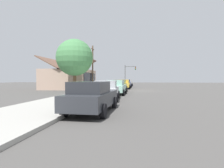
% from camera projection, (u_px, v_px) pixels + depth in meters
% --- Properties ---
extents(ground_plane, '(120.00, 120.00, 0.00)m').
position_uv_depth(ground_plane, '(140.00, 91.00, 27.69)').
color(ground_plane, '#4C4947').
extents(sidewalk_curb, '(60.00, 4.20, 0.16)m').
position_uv_depth(sidewalk_curb, '(103.00, 90.00, 28.46)').
color(sidewalk_curb, '#A3A099').
rests_on(sidewalk_curb, ground).
extents(car_charcoal, '(4.94, 2.15, 1.59)m').
position_uv_depth(car_charcoal, '(92.00, 97.00, 9.70)').
color(car_charcoal, '#2D3035').
rests_on(car_charcoal, ground).
extents(car_silver, '(4.75, 2.17, 1.59)m').
position_uv_depth(car_silver, '(107.00, 90.00, 15.38)').
color(car_silver, silver).
rests_on(car_silver, ground).
extents(car_seafoam, '(4.70, 2.12, 1.59)m').
position_uv_depth(car_seafoam, '(116.00, 87.00, 20.70)').
color(car_seafoam, '#9ED1BC').
rests_on(car_seafoam, ground).
extents(car_olive, '(4.66, 2.16, 1.59)m').
position_uv_depth(car_olive, '(120.00, 85.00, 26.48)').
color(car_olive, olive).
rests_on(car_olive, ground).
extents(car_mustard, '(4.58, 2.00, 1.59)m').
position_uv_depth(car_mustard, '(124.00, 84.00, 32.29)').
color(car_mustard, gold).
rests_on(car_mustard, ground).
extents(car_navy, '(4.52, 2.11, 1.59)m').
position_uv_depth(car_navy, '(127.00, 83.00, 37.73)').
color(car_navy, navy).
rests_on(car_navy, ground).
extents(car_ivory, '(4.75, 2.10, 1.59)m').
position_uv_depth(car_ivory, '(128.00, 83.00, 43.29)').
color(car_ivory, silver).
rests_on(car_ivory, ground).
extents(storefront_building, '(9.64, 7.40, 5.27)m').
position_uv_depth(storefront_building, '(70.00, 78.00, 32.51)').
color(storefront_building, tan).
rests_on(storefront_building, ground).
extents(shade_tree, '(4.88, 4.88, 6.99)m').
position_uv_depth(shade_tree, '(75.00, 58.00, 25.18)').
color(shade_tree, brown).
rests_on(shade_tree, ground).
extents(traffic_light_main, '(0.37, 2.79, 5.20)m').
position_uv_depth(traffic_light_main, '(129.00, 72.00, 47.62)').
color(traffic_light_main, '#383833').
rests_on(traffic_light_main, ground).
extents(utility_pole_wooden, '(1.80, 0.24, 7.50)m').
position_uv_depth(utility_pole_wooden, '(93.00, 66.00, 33.07)').
color(utility_pole_wooden, brown).
rests_on(utility_pole_wooden, ground).
extents(fire_hydrant_red, '(0.22, 0.22, 0.71)m').
position_uv_depth(fire_hydrant_red, '(118.00, 85.00, 37.23)').
color(fire_hydrant_red, red).
rests_on(fire_hydrant_red, sidewalk_curb).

